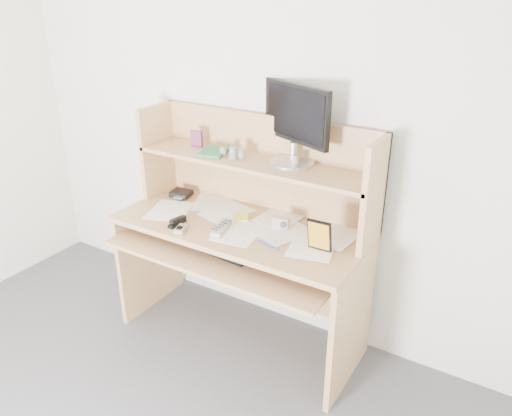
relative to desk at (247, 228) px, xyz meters
The scene contains 19 objects.
back_wall 0.60m from the desk, 90.00° to the left, with size 3.60×0.04×2.50m, color silver.
desk is the anchor object (origin of this frame).
paper_clutter 0.10m from the desk, 90.00° to the right, with size 1.32×0.54×0.01m, color white.
keyboard 0.22m from the desk, 113.53° to the right, with size 0.53×0.23×0.04m.
tv_remote 0.20m from the desk, 104.95° to the right, with size 0.05×0.20×0.02m, color #ABABA5.
flip_phone 0.38m from the desk, 126.13° to the right, with size 0.05×0.09×0.02m, color #B6B6B8.
stapler 0.39m from the desk, 138.19° to the right, with size 0.03×0.12×0.04m, color black.
wallet 0.53m from the desk, behind, with size 0.12×0.10×0.03m, color black.
sticky_note_pad 0.07m from the desk, 166.95° to the right, with size 0.08×0.08×0.01m, color #D3DD3A.
digital_camera 0.23m from the desk, ahead, with size 0.09×0.04×0.06m, color #ADADAF.
game_case 0.53m from the desk, 14.25° to the right, with size 0.12×0.01×0.17m, color black.
blue_pen 0.34m from the desk, 38.31° to the right, with size 0.01×0.01×0.14m, color #1730AD.
card_box 0.60m from the desk, 166.16° to the left, with size 0.07×0.02×0.10m, color maroon.
shelf_book 0.47m from the desk, 168.80° to the left, with size 0.13×0.18×0.02m, color #358444.
chip_stack_a 0.45m from the desk, 166.88° to the left, with size 0.04×0.04×0.05m, color black.
chip_stack_b 0.43m from the desk, 165.24° to the left, with size 0.04×0.04×0.07m, color white.
chip_stack_c 0.42m from the desk, 139.32° to the left, with size 0.04×0.04×0.05m, color black.
chip_stack_d 0.49m from the desk, 20.67° to the left, with size 0.04×0.04×0.06m, color silver.
monitor 0.66m from the desk, 35.19° to the left, with size 0.45×0.26×0.42m.
Camera 1 is at (1.35, -0.56, 1.96)m, focal length 35.00 mm.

